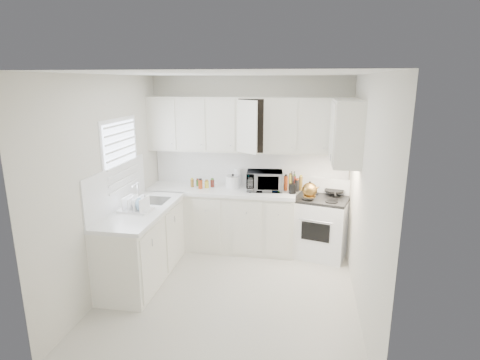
% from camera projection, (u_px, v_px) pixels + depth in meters
% --- Properties ---
extents(floor, '(3.20, 3.20, 0.00)m').
position_uv_depth(floor, '(231.00, 292.00, 4.79)').
color(floor, beige).
rests_on(floor, ground).
extents(ceiling, '(3.20, 3.20, 0.00)m').
position_uv_depth(ceiling, '(229.00, 74.00, 4.15)').
color(ceiling, white).
rests_on(ceiling, ground).
extents(wall_back, '(3.00, 0.00, 3.00)m').
position_uv_depth(wall_back, '(250.00, 163.00, 6.00)').
color(wall_back, beige).
rests_on(wall_back, ground).
extents(wall_front, '(3.00, 0.00, 3.00)m').
position_uv_depth(wall_front, '(189.00, 248.00, 2.94)').
color(wall_front, beige).
rests_on(wall_front, ground).
extents(wall_left, '(0.00, 3.20, 3.20)m').
position_uv_depth(wall_left, '(109.00, 185.00, 4.71)').
color(wall_left, beige).
rests_on(wall_left, ground).
extents(wall_right, '(0.00, 3.20, 3.20)m').
position_uv_depth(wall_right, '(365.00, 197.00, 4.23)').
color(wall_right, beige).
rests_on(wall_right, ground).
extents(window_blinds, '(0.06, 0.96, 1.06)m').
position_uv_depth(window_blinds, '(122.00, 159.00, 4.98)').
color(window_blinds, white).
rests_on(window_blinds, wall_left).
extents(lower_cabinets_back, '(2.22, 0.60, 0.90)m').
position_uv_depth(lower_cabinets_back, '(222.00, 220.00, 5.99)').
color(lower_cabinets_back, beige).
rests_on(lower_cabinets_back, floor).
extents(lower_cabinets_left, '(0.60, 1.60, 0.90)m').
position_uv_depth(lower_cabinets_left, '(143.00, 245.00, 5.07)').
color(lower_cabinets_left, beige).
rests_on(lower_cabinets_left, floor).
extents(countertop_back, '(2.24, 0.64, 0.05)m').
position_uv_depth(countertop_back, '(221.00, 190.00, 5.86)').
color(countertop_back, silver).
rests_on(countertop_back, lower_cabinets_back).
extents(countertop_left, '(0.64, 1.62, 0.05)m').
position_uv_depth(countertop_left, '(141.00, 210.00, 4.95)').
color(countertop_left, silver).
rests_on(countertop_left, lower_cabinets_left).
extents(backsplash_back, '(2.98, 0.02, 0.55)m').
position_uv_depth(backsplash_back, '(250.00, 168.00, 6.01)').
color(backsplash_back, silver).
rests_on(backsplash_back, wall_back).
extents(backsplash_left, '(0.02, 1.60, 0.55)m').
position_uv_depth(backsplash_left, '(118.00, 187.00, 4.92)').
color(backsplash_left, silver).
rests_on(backsplash_left, wall_left).
extents(upper_cabinets_back, '(3.00, 0.33, 0.80)m').
position_uv_depth(upper_cabinets_back, '(248.00, 152.00, 5.79)').
color(upper_cabinets_back, beige).
rests_on(upper_cabinets_back, wall_back).
extents(upper_cabinets_right, '(0.33, 0.90, 0.80)m').
position_uv_depth(upper_cabinets_right, '(344.00, 163.00, 4.99)').
color(upper_cabinets_right, beige).
rests_on(upper_cabinets_right, wall_right).
extents(sink, '(0.42, 0.38, 0.30)m').
position_uv_depth(sink, '(151.00, 192.00, 5.25)').
color(sink, gray).
rests_on(sink, countertop_left).
extents(stove, '(0.87, 0.77, 1.14)m').
position_uv_depth(stove, '(321.00, 219.00, 5.68)').
color(stove, white).
rests_on(stove, floor).
extents(tea_kettle, '(0.31, 0.29, 0.24)m').
position_uv_depth(tea_kettle, '(310.00, 189.00, 5.44)').
color(tea_kettle, olive).
rests_on(tea_kettle, stove).
extents(frying_pan, '(0.28, 0.47, 0.04)m').
position_uv_depth(frying_pan, '(334.00, 190.00, 5.71)').
color(frying_pan, black).
rests_on(frying_pan, stove).
extents(microwave, '(0.55, 0.34, 0.35)m').
position_uv_depth(microwave, '(264.00, 179.00, 5.73)').
color(microwave, gray).
rests_on(microwave, countertop_back).
extents(rice_cooker, '(0.25, 0.25, 0.22)m').
position_uv_depth(rice_cooker, '(233.00, 181.00, 5.87)').
color(rice_cooker, white).
rests_on(rice_cooker, countertop_back).
extents(paper_towel, '(0.12, 0.12, 0.27)m').
position_uv_depth(paper_towel, '(238.00, 177.00, 6.00)').
color(paper_towel, white).
rests_on(paper_towel, countertop_back).
extents(utensil_crock, '(0.13, 0.13, 0.34)m').
position_uv_depth(utensil_crock, '(293.00, 182.00, 5.56)').
color(utensil_crock, black).
rests_on(utensil_crock, countertop_back).
extents(dish_rack, '(0.40, 0.31, 0.21)m').
position_uv_depth(dish_rack, '(135.00, 203.00, 4.83)').
color(dish_rack, white).
rests_on(dish_rack, countertop_left).
extents(spice_left_0, '(0.06, 0.06, 0.13)m').
position_uv_depth(spice_left_0, '(194.00, 181.00, 6.03)').
color(spice_left_0, brown).
rests_on(spice_left_0, countertop_back).
extents(spice_left_1, '(0.06, 0.06, 0.13)m').
position_uv_depth(spice_left_1, '(197.00, 183.00, 5.94)').
color(spice_left_1, '#316120').
rests_on(spice_left_1, countertop_back).
extents(spice_left_2, '(0.06, 0.06, 0.13)m').
position_uv_depth(spice_left_2, '(203.00, 181.00, 6.01)').
color(spice_left_2, '#A53D16').
rests_on(spice_left_2, countertop_back).
extents(spice_left_3, '(0.06, 0.06, 0.13)m').
position_uv_depth(spice_left_3, '(206.00, 183.00, 5.91)').
color(spice_left_3, gold).
rests_on(spice_left_3, countertop_back).
extents(spice_left_4, '(0.06, 0.06, 0.13)m').
position_uv_depth(spice_left_4, '(213.00, 182.00, 5.99)').
color(spice_left_4, maroon).
rests_on(spice_left_4, countertop_back).
extents(sauce_right_0, '(0.06, 0.06, 0.19)m').
position_uv_depth(sauce_right_0, '(287.00, 182.00, 5.83)').
color(sauce_right_0, '#A53D16').
rests_on(sauce_right_0, countertop_back).
extents(sauce_right_1, '(0.06, 0.06, 0.19)m').
position_uv_depth(sauce_right_1, '(290.00, 184.00, 5.77)').
color(sauce_right_1, gold).
rests_on(sauce_right_1, countertop_back).
extents(sauce_right_2, '(0.06, 0.06, 0.19)m').
position_uv_depth(sauce_right_2, '(294.00, 183.00, 5.82)').
color(sauce_right_2, maroon).
rests_on(sauce_right_2, countertop_back).
extents(sauce_right_3, '(0.06, 0.06, 0.19)m').
position_uv_depth(sauce_right_3, '(297.00, 184.00, 5.75)').
color(sauce_right_3, black).
rests_on(sauce_right_3, countertop_back).
extents(sauce_right_4, '(0.06, 0.06, 0.19)m').
position_uv_depth(sauce_right_4, '(301.00, 183.00, 5.80)').
color(sauce_right_4, brown).
rests_on(sauce_right_4, countertop_back).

